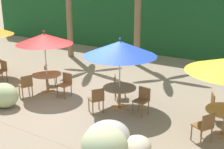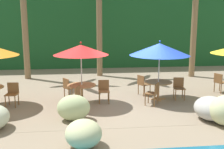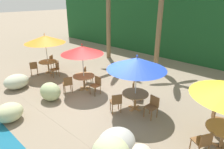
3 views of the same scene
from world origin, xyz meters
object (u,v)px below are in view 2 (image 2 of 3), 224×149
(umbrella_blue, at_px, (160,49))
(chair_blue_left, at_px, (154,92))
(dining_table_blue, at_px, (158,85))
(palm_tree_second, at_px, (99,8))
(chair_red_inland, at_px, (68,87))
(chair_yellow_inland, at_px, (219,81))
(chair_blue_inland, at_px, (143,83))
(chair_orange_seaward, at_px, (12,93))
(dining_table_red, at_px, (82,88))
(umbrella_red, at_px, (81,50))
(chair_red_left, at_px, (75,97))
(chair_red_seaward, at_px, (104,89))
(chair_blue_seaward, at_px, (179,87))

(umbrella_blue, distance_m, chair_blue_left, 1.75)
(dining_table_blue, relative_size, palm_tree_second, 0.19)
(chair_red_inland, distance_m, umbrella_blue, 3.95)
(chair_yellow_inland, bearing_deg, chair_blue_inland, -179.79)
(umbrella_blue, distance_m, chair_blue_inland, 1.75)
(dining_table_blue, distance_m, palm_tree_second, 6.39)
(chair_orange_seaward, relative_size, dining_table_red, 0.79)
(umbrella_red, xyz_separation_m, chair_yellow_inland, (6.03, 0.93, -1.57))
(chair_red_inland, xyz_separation_m, palm_tree_second, (1.58, 4.70, 3.31))
(chair_red_inland, height_order, palm_tree_second, palm_tree_second)
(chair_red_left, bearing_deg, chair_blue_left, 5.26)
(chair_red_inland, height_order, chair_blue_left, same)
(dining_table_red, relative_size, chair_blue_inland, 1.26)
(chair_red_inland, bearing_deg, umbrella_red, -50.53)
(chair_blue_left, distance_m, chair_yellow_inland, 3.66)
(chair_red_left, height_order, chair_blue_left, same)
(dining_table_red, xyz_separation_m, chair_red_seaward, (0.85, 0.07, -0.10))
(chair_red_seaward, xyz_separation_m, chair_yellow_inland, (5.18, 0.86, 0.00))
(chair_red_inland, xyz_separation_m, chair_blue_left, (3.22, -1.21, 0.00))
(chair_red_inland, xyz_separation_m, umbrella_blue, (3.61, -0.45, 1.53))
(chair_yellow_inland, relative_size, palm_tree_second, 0.15)
(chair_red_left, xyz_separation_m, chair_blue_seaward, (4.17, 1.02, 0.00))
(dining_table_red, bearing_deg, umbrella_red, 90.00)
(umbrella_blue, height_order, chair_yellow_inland, umbrella_blue)
(umbrella_red, height_order, chair_red_left, umbrella_red)
(chair_orange_seaward, xyz_separation_m, chair_red_seaward, (3.43, 0.08, 0.00))
(chair_red_inland, xyz_separation_m, chair_blue_inland, (3.13, 0.26, 0.00))
(chair_orange_seaward, distance_m, chair_blue_seaward, 6.51)
(chair_red_seaward, distance_m, umbrella_blue, 2.70)
(dining_table_blue, bearing_deg, dining_table_red, -176.03)
(chair_blue_inland, bearing_deg, chair_red_inland, -175.30)
(chair_blue_inland, distance_m, palm_tree_second, 5.75)
(chair_red_inland, relative_size, palm_tree_second, 0.15)
(umbrella_red, relative_size, dining_table_blue, 2.17)
(chair_blue_inland, height_order, palm_tree_second, palm_tree_second)
(dining_table_red, xyz_separation_m, chair_red_left, (-0.25, -0.82, -0.10))
(chair_blue_inland, bearing_deg, palm_tree_second, 109.23)
(dining_table_blue, xyz_separation_m, chair_blue_left, (-0.39, -0.76, -0.10))
(palm_tree_second, bearing_deg, chair_blue_left, -74.42)
(chair_yellow_inland, bearing_deg, umbrella_red, -171.23)
(dining_table_red, xyz_separation_m, chair_yellow_inland, (6.03, 0.93, -0.10))
(chair_orange_seaward, distance_m, chair_blue_left, 5.29)
(dining_table_red, xyz_separation_m, chair_red_inland, (-0.54, 0.66, -0.10))
(chair_red_inland, distance_m, chair_red_left, 1.51)
(chair_blue_inland, distance_m, chair_blue_left, 1.47)
(dining_table_red, height_order, chair_blue_seaward, chair_blue_seaward)
(umbrella_red, bearing_deg, chair_red_left, -106.74)
(dining_table_red, relative_size, umbrella_blue, 0.46)
(umbrella_red, height_order, chair_red_inland, umbrella_red)
(chair_yellow_inland, bearing_deg, umbrella_blue, -166.39)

